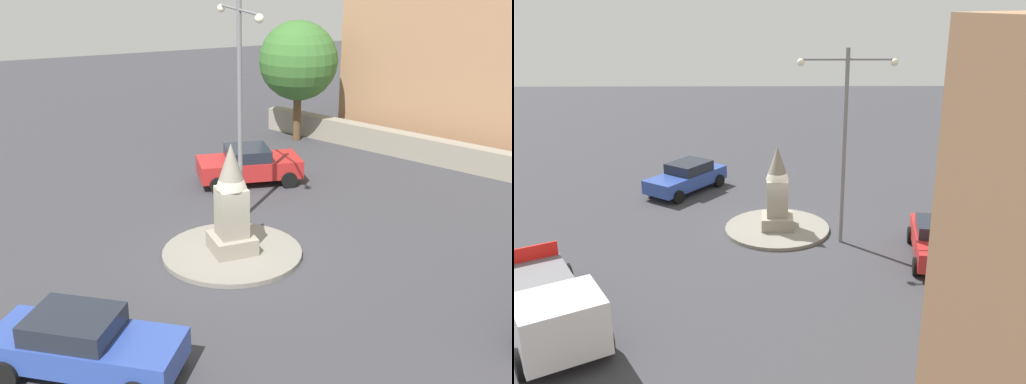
{
  "view_description": "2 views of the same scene",
  "coord_description": "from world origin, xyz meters",
  "views": [
    {
      "loc": [
        17.45,
        -6.21,
        9.17
      ],
      "look_at": [
        0.19,
        0.72,
        2.06
      ],
      "focal_mm": 46.41,
      "sensor_mm": 36.0,
      "label": 1
    },
    {
      "loc": [
        0.57,
        22.35,
        9.34
      ],
      "look_at": [
        0.31,
        0.89,
        1.99
      ],
      "focal_mm": 40.58,
      "sensor_mm": 36.0,
      "label": 2
    }
  ],
  "objects": [
    {
      "name": "car_blue_parked_right",
      "position": [
        4.38,
        -5.11,
        0.76
      ],
      "size": [
        3.91,
        4.55,
        1.47
      ],
      "color": "#2D479E",
      "rests_on": "ground"
    },
    {
      "name": "monument",
      "position": [
        0.0,
        0.0,
        1.72
      ],
      "size": [
        1.3,
        1.3,
        3.47
      ],
      "color": "gray",
      "rests_on": "traffic_island"
    },
    {
      "name": "car_red_far_side",
      "position": [
        -5.93,
        2.86,
        0.76
      ],
      "size": [
        2.63,
        4.31,
        1.47
      ],
      "color": "#B22323",
      "rests_on": "ground"
    },
    {
      "name": "traffic_island",
      "position": [
        0.0,
        0.0,
        0.07
      ],
      "size": [
        4.34,
        4.34,
        0.14
      ],
      "primitive_type": "cylinder",
      "color": "gray",
      "rests_on": "ground"
    },
    {
      "name": "truck_white_parked_left",
      "position": [
        6.59,
        7.97,
        0.93
      ],
      "size": [
        4.98,
        6.28,
        1.94
      ],
      "color": "silver",
      "rests_on": "ground"
    },
    {
      "name": "ground_plane",
      "position": [
        0.0,
        0.0,
        0.0
      ],
      "size": [
        80.0,
        80.0,
        0.0
      ],
      "primitive_type": "plane",
      "color": "#38383D"
    },
    {
      "name": "streetlamp",
      "position": [
        -2.49,
        1.22,
        4.61
      ],
      "size": [
        3.66,
        0.28,
        7.55
      ],
      "color": "slate",
      "rests_on": "ground"
    }
  ]
}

